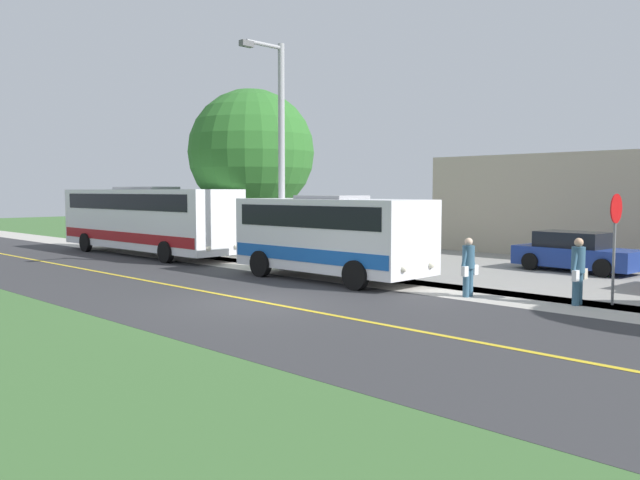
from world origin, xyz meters
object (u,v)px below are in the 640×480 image
Objects in this scene: pedestrian_with_bags at (578,269)px; tree_curbside at (251,153)px; pedestrian_waiting at (468,265)px; shuttle_bus_front at (331,233)px; street_light_pole at (279,147)px; stop_sign at (615,229)px; transit_bus_rear at (146,218)px; parked_car_near at (576,253)px.

tree_curbside is at bearing -97.16° from pedestrian_with_bags.
pedestrian_with_bags reaches higher than pedestrian_waiting.
street_light_pole reaches higher than shuttle_bus_front.
pedestrian_with_bags is at bearing 93.02° from street_light_pole.
stop_sign is at bearing 96.04° from street_light_pole.
transit_bus_rear is at bearing -89.90° from shuttle_bus_front.
tree_curbside reaches higher than transit_bus_rear.
pedestrian_with_bags is at bearing 107.05° from pedestrian_waiting.
transit_bus_rear is at bearing -85.55° from stop_sign.
pedestrian_waiting is at bearing 77.72° from tree_curbside.
pedestrian_waiting is at bearing 88.16° from street_light_pole.
pedestrian_waiting is 0.20× the size of street_light_pole.
street_light_pole is 1.83× the size of parked_car_near.
transit_bus_rear reaches higher than pedestrian_waiting.
parked_car_near is (-7.50, 7.90, -3.85)m from street_light_pole.
shuttle_bus_front reaches higher than pedestrian_with_bags.
parked_car_near is at bearing -150.05° from stop_sign.
pedestrian_with_bags is 0.61× the size of stop_sign.
shuttle_bus_front is 4.07× the size of pedestrian_with_bags.
pedestrian_with_bags is 0.39× the size of parked_car_near.
tree_curbside is (-2.88, 4.10, 2.92)m from transit_bus_rear.
pedestrian_with_bags is 0.24× the size of tree_curbside.
stop_sign reaches higher than pedestrian_with_bags.
tree_curbside is (-2.86, -7.59, 3.09)m from shuttle_bus_front.
transit_bus_rear reaches higher than pedestrian_with_bags.
tree_curbside reaches higher than pedestrian_waiting.
pedestrian_with_bags is at bearing -45.47° from stop_sign.
parked_car_near is (-7.76, -0.24, -0.20)m from pedestrian_waiting.
transit_bus_rear is at bearing -54.92° from tree_curbside.
street_light_pole is 11.55m from parked_car_near.
street_light_pole reaches higher than parked_car_near.
pedestrian_with_bags is 2.85m from pedestrian_waiting.
shuttle_bus_front is at bearing -89.18° from pedestrian_waiting.
transit_bus_rear is at bearing -89.68° from pedestrian_waiting.
tree_curbside reaches higher than stop_sign.
tree_curbside is (-1.95, -15.50, 3.70)m from pedestrian_with_bags.
street_light_pole is at bearing -83.96° from stop_sign.
street_light_pole reaches higher than tree_curbside.
shuttle_bus_front is 0.86× the size of street_light_pole.
stop_sign is (-1.56, 8.57, 0.42)m from shuttle_bus_front.
stop_sign is at bearing 94.45° from transit_bus_rear.
shuttle_bus_front is at bearing -32.28° from parked_car_near.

